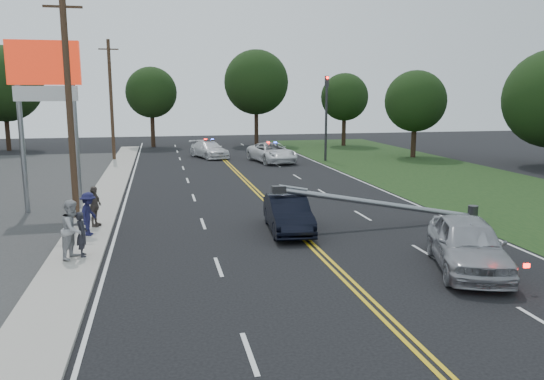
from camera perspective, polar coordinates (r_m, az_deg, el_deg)
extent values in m
plane|color=black|center=(14.84, 10.73, -12.01)|extent=(120.00, 120.00, 0.00)
cube|color=#AAA499|center=(23.46, -18.97, -3.90)|extent=(1.80, 70.00, 0.12)
cube|color=gold|center=(23.92, 1.45, -3.18)|extent=(0.36, 80.00, 0.00)
cylinder|color=gray|center=(27.41, -25.31, 4.95)|extent=(0.24, 0.24, 7.00)
cylinder|color=gray|center=(26.96, -20.33, 5.22)|extent=(0.24, 0.24, 7.00)
cube|color=#B7210C|center=(27.12, -23.37, 12.47)|extent=(3.20, 0.35, 2.00)
cube|color=white|center=(27.08, -23.15, 9.51)|extent=(2.80, 0.30, 0.70)
cylinder|color=#2D2D30|center=(44.83, 5.84, 7.58)|extent=(0.20, 0.20, 7.00)
cube|color=#2D2D30|center=(44.79, 5.92, 11.54)|extent=(0.28, 0.28, 0.90)
sphere|color=#FF0C07|center=(44.65, 5.99, 11.93)|extent=(0.22, 0.22, 0.22)
cylinder|color=#2D2D30|center=(25.22, 20.78, -2.36)|extent=(0.44, 0.44, 0.70)
cylinder|color=gray|center=(23.01, 11.56, -1.46)|extent=(8.90, 0.24, 1.80)
cube|color=#2D2D30|center=(21.48, 0.74, 0.05)|extent=(0.55, 0.32, 0.30)
cylinder|color=#382619|center=(24.90, -20.95, 8.28)|extent=(0.28, 0.28, 10.00)
cube|color=#382619|center=(25.15, -21.60, 17.87)|extent=(1.60, 0.10, 0.10)
cylinder|color=#382619|center=(46.76, -16.91, 9.15)|extent=(0.28, 0.28, 10.00)
cube|color=#382619|center=(46.90, -17.18, 14.28)|extent=(1.60, 0.10, 0.10)
cylinder|color=black|center=(59.16, -26.57, 5.66)|extent=(0.44, 0.44, 3.82)
sphere|color=black|center=(59.05, -26.94, 10.16)|extent=(7.42, 7.42, 7.42)
cylinder|color=black|center=(58.00, -12.70, 6.18)|extent=(0.44, 0.44, 3.33)
sphere|color=black|center=(57.87, -12.86, 10.20)|extent=(5.31, 5.31, 5.31)
cylinder|color=black|center=(58.84, -1.69, 6.79)|extent=(0.44, 0.44, 3.97)
sphere|color=black|center=(58.74, -1.72, 11.51)|extent=(6.99, 6.99, 6.99)
cylinder|color=black|center=(58.69, 7.73, 6.24)|extent=(0.44, 0.44, 3.05)
sphere|color=black|center=(58.55, 7.82, 9.88)|extent=(5.11, 5.11, 5.11)
cylinder|color=black|center=(48.99, 14.98, 5.10)|extent=(0.44, 0.44, 2.88)
sphere|color=black|center=(48.82, 15.18, 9.21)|extent=(5.37, 5.37, 5.37)
imported|color=black|center=(21.78, 1.73, -2.57)|extent=(1.90, 4.58, 1.47)
imported|color=#9D9EA4|center=(18.14, 20.30, -5.47)|extent=(3.58, 5.41, 1.71)
imported|color=white|center=(43.96, -0.01, 4.05)|extent=(3.67, 6.16, 1.60)
imported|color=silver|center=(47.38, -6.78, 4.35)|extent=(3.57, 5.42, 1.46)
imported|color=#25252D|center=(19.19, -19.77, -4.47)|extent=(0.46, 0.62, 1.55)
imported|color=#A8A8AD|center=(19.02, -20.62, -3.96)|extent=(1.08, 1.19, 2.00)
imported|color=#1B1B43|center=(21.91, -19.12, -2.44)|extent=(0.87, 1.22, 1.71)
imported|color=#544943|center=(23.26, -18.58, -1.69)|extent=(0.78, 1.08, 1.71)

